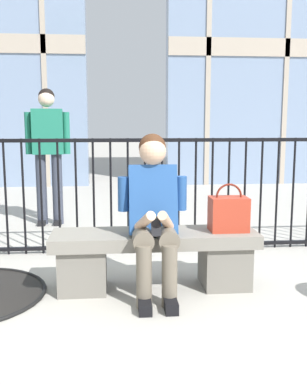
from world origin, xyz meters
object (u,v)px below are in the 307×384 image
Objects in this scene: stone_bench at (155,254)px; bystander_at_railing at (48,146)px; seated_person_with_phone at (154,210)px; handbag_on_bench at (228,213)px.

stone_bench is 0.94× the size of bystander_at_railing.
seated_person_with_phone is at bearing -99.18° from stone_bench.
seated_person_with_phone is at bearing -168.83° from handbag_on_bench.
stone_bench is at bearing 80.82° from seated_person_with_phone.
seated_person_with_phone is 2.74m from bystander_at_railing.
handbag_on_bench is 2.94m from bystander_at_railing.
stone_bench is 0.66m from handbag_on_bench.
stone_bench is 4.25× the size of handbag_on_bench.
handbag_on_bench is at bearing -54.17° from bystander_at_railing.
handbag_on_bench is at bearing -0.99° from stone_bench.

